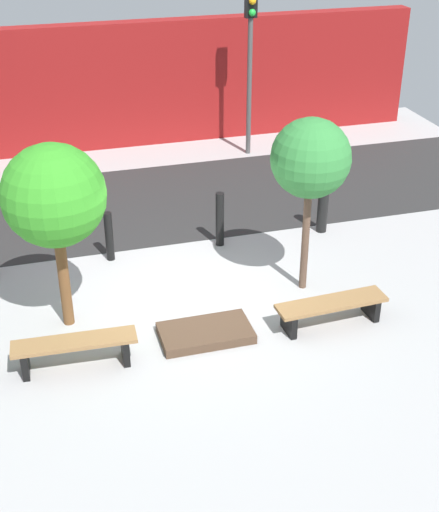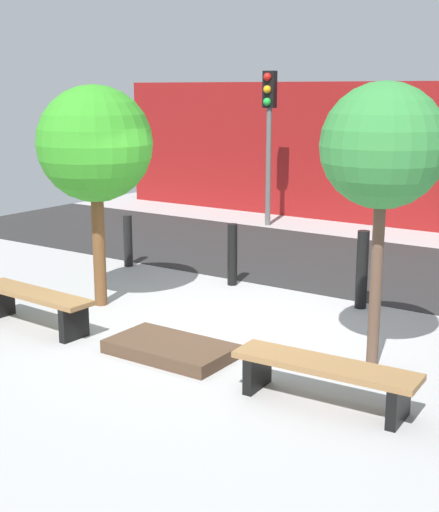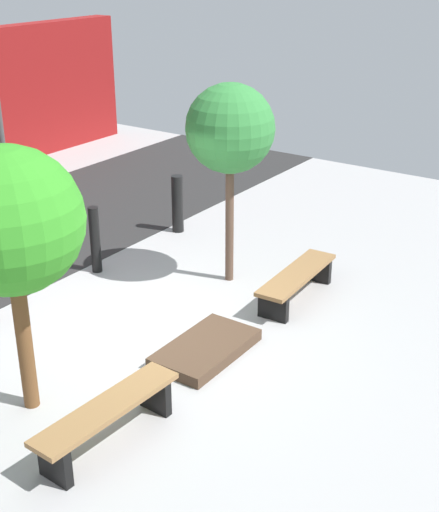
{
  "view_description": "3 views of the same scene",
  "coord_description": "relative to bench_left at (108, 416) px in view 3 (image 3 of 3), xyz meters",
  "views": [
    {
      "loc": [
        -2.33,
        -9.89,
        6.57
      ],
      "look_at": [
        0.39,
        -0.4,
        1.1
      ],
      "focal_mm": 50.0,
      "sensor_mm": 36.0,
      "label": 1
    },
    {
      "loc": [
        4.8,
        -7.02,
        2.99
      ],
      "look_at": [
        0.31,
        -0.42,
        1.11
      ],
      "focal_mm": 50.0,
      "sensor_mm": 36.0,
      "label": 2
    },
    {
      "loc": [
        -6.42,
        -5.6,
        4.85
      ],
      "look_at": [
        0.47,
        -0.85,
        1.18
      ],
      "focal_mm": 50.0,
      "sensor_mm": 36.0,
      "label": 3
    }
  ],
  "objects": [
    {
      "name": "ground_plane",
      "position": [
        2.03,
        1.16,
        -0.34
      ],
      "size": [
        18.0,
        18.0,
        0.0
      ],
      "primitive_type": "plane",
      "color": "#A3A3A3"
    },
    {
      "name": "bench_left",
      "position": [
        0.0,
        0.0,
        0.0
      ],
      "size": [
        1.83,
        0.49,
        0.48
      ],
      "rotation": [
        0.0,
        0.0,
        -0.05
      ],
      "color": "black",
      "rests_on": "ground"
    },
    {
      "name": "bench_right",
      "position": [
        4.07,
        0.0,
        -0.03
      ],
      "size": [
        1.85,
        0.54,
        0.43
      ],
      "rotation": [
        0.0,
        0.0,
        0.05
      ],
      "color": "black",
      "rests_on": "ground"
    },
    {
      "name": "planter_bed",
      "position": [
        2.03,
        0.2,
        -0.27
      ],
      "size": [
        1.44,
        0.81,
        0.15
      ],
      "primitive_type": "cube",
      "color": "#4C3627",
      "rests_on": "ground"
    },
    {
      "name": "tree_behind_left_bench",
      "position": [
        0.0,
        1.2,
        1.9
      ],
      "size": [
        1.57,
        1.57,
        3.05
      ],
      "color": "brown",
      "rests_on": "ground"
    },
    {
      "name": "tree_behind_right_bench",
      "position": [
        4.07,
        1.2,
        2.05
      ],
      "size": [
        1.31,
        1.31,
        3.07
      ],
      "color": "brown",
      "rests_on": "ground"
    },
    {
      "name": "bollard_center",
      "position": [
        3.11,
        3.13,
        0.21
      ],
      "size": [
        0.16,
        0.16,
        1.1
      ],
      "primitive_type": "cylinder",
      "color": "black",
      "rests_on": "ground"
    },
    {
      "name": "bollard_right",
      "position": [
        5.25,
        3.13,
        0.19
      ],
      "size": [
        0.21,
        0.21,
        1.06
      ],
      "primitive_type": "cylinder",
      "color": "black",
      "rests_on": "ground"
    }
  ]
}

